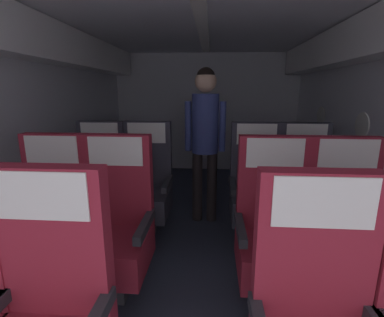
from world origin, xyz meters
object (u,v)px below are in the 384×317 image
(seat_c_left_window, at_px, (100,188))
(flight_attendant, at_px, (205,130))
(seat_b_right_window, at_px, (273,235))
(seat_b_left_aisle, at_px, (116,230))
(seat_b_left_window, at_px, (53,227))
(seat_b_right_aisle, at_px, (344,237))
(seat_c_right_aisle, at_px, (304,192))
(seat_c_right_window, at_px, (255,191))
(seat_c_left_aisle, at_px, (146,188))

(seat_c_left_window, bearing_deg, flight_attendant, 18.84)
(seat_b_right_window, bearing_deg, seat_b_left_aisle, -179.00)
(seat_b_left_window, xyz_separation_m, seat_b_left_aisle, (0.46, -0.01, 0.00))
(seat_b_left_window, height_order, seat_c_left_window, same)
(seat_b_right_aisle, bearing_deg, seat_c_left_window, 157.43)
(seat_c_right_aisle, height_order, seat_c_right_window, same)
(seat_c_left_window, xyz_separation_m, seat_c_left_aisle, (0.47, 0.02, 0.00))
(seat_b_left_window, relative_size, seat_c_left_aisle, 1.00)
(seat_b_left_window, relative_size, seat_c_left_window, 1.00)
(seat_c_left_window, distance_m, seat_c_left_aisle, 0.47)
(seat_b_right_window, height_order, seat_c_left_aisle, same)
(seat_c_left_window, xyz_separation_m, seat_c_right_window, (1.54, 0.01, 0.00))
(seat_c_left_aisle, height_order, flight_attendant, flight_attendant)
(flight_attendant, bearing_deg, seat_b_left_window, 34.50)
(seat_c_left_aisle, distance_m, flight_attendant, 0.86)
(seat_b_right_aisle, bearing_deg, seat_b_right_window, 179.85)
(seat_c_left_aisle, bearing_deg, seat_c_right_aisle, 0.25)
(seat_b_right_aisle, distance_m, flight_attendant, 1.62)
(seat_b_right_window, bearing_deg, seat_c_right_aisle, 61.02)
(seat_c_right_aisle, bearing_deg, flight_attendant, 161.26)
(seat_b_left_aisle, xyz_separation_m, flight_attendant, (0.58, 1.20, 0.55))
(seat_b_right_aisle, height_order, flight_attendant, flight_attendant)
(seat_b_left_aisle, bearing_deg, seat_b_left_window, 178.85)
(seat_b_left_window, xyz_separation_m, seat_b_right_window, (1.54, 0.01, 0.00))
(seat_b_right_aisle, relative_size, flight_attendant, 0.68)
(seat_b_left_window, bearing_deg, seat_c_right_window, 28.95)
(seat_b_left_window, xyz_separation_m, seat_c_right_window, (1.54, 0.85, 0.00))
(seat_b_right_aisle, bearing_deg, seat_b_left_aisle, -179.35)
(seat_b_left_window, distance_m, seat_c_right_window, 1.76)
(seat_b_right_window, height_order, flight_attendant, flight_attendant)
(seat_c_right_window, bearing_deg, seat_b_right_aisle, -61.36)
(seat_b_right_window, distance_m, seat_c_left_aisle, 1.36)
(seat_c_left_aisle, xyz_separation_m, seat_c_right_aisle, (1.54, 0.01, 0.00))
(seat_c_left_window, relative_size, flight_attendant, 0.68)
(seat_b_left_window, bearing_deg, seat_b_right_window, 0.36)
(seat_c_right_aisle, bearing_deg, seat_b_right_aisle, -90.50)
(seat_b_left_window, height_order, seat_b_right_aisle, same)
(seat_c_left_aisle, height_order, seat_c_right_aisle, same)
(seat_c_right_aisle, relative_size, seat_c_right_window, 1.00)
(seat_c_left_window, height_order, seat_c_left_aisle, same)
(seat_c_left_aisle, distance_m, seat_c_right_window, 1.07)
(seat_c_left_aisle, relative_size, seat_c_right_aisle, 1.00)
(seat_c_right_aisle, bearing_deg, seat_b_left_window, -156.69)
(seat_b_right_window, xyz_separation_m, seat_c_right_aisle, (0.47, 0.86, 0.00))
(seat_b_left_aisle, xyz_separation_m, seat_c_left_aisle, (0.01, 0.87, 0.00))
(flight_attendant, bearing_deg, seat_b_right_window, 98.23)
(seat_c_left_aisle, bearing_deg, seat_c_right_window, -0.34)
(seat_b_left_window, bearing_deg, flight_attendant, 48.87)
(seat_b_right_aisle, distance_m, seat_c_right_aisle, 0.86)
(seat_c_right_window, xyz_separation_m, flight_attendant, (-0.50, 0.34, 0.55))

